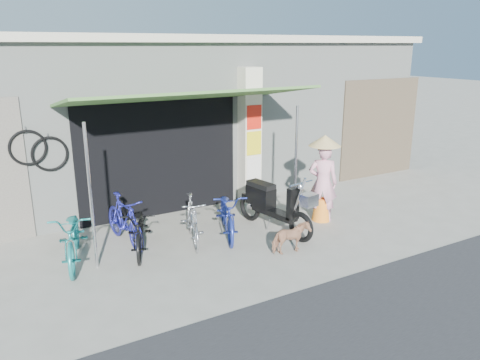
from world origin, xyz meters
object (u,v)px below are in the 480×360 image
bike_silver (192,220)px  nun (323,179)px  bike_black (140,229)px  bike_navy (227,213)px  street_dog (291,238)px  moped (272,205)px  bike_blue (125,220)px  bike_teal (74,236)px

bike_silver → nun: (2.75, -0.25, 0.44)m
bike_black → bike_navy: bike_navy is taller
bike_navy → street_dog: bike_navy is taller
bike_navy → street_dog: bearing=-44.0°
bike_black → moped: (2.52, -0.29, 0.10)m
bike_blue → bike_black: (0.14, -0.45, -0.04)m
bike_teal → moped: 3.61m
bike_black → street_dog: bike_black is taller
bike_teal → street_dog: 3.60m
bike_black → bike_silver: (0.93, -0.09, 0.02)m
moped → nun: (1.17, -0.06, 0.36)m
nun → bike_black: bearing=36.2°
bike_silver → bike_black: bearing=-169.2°
bike_black → moped: size_ratio=0.79×
bike_navy → nun: 2.10m
bike_blue → moped: size_ratio=0.77×
bike_teal → bike_black: 1.08m
bike_blue → moped: bearing=-22.5°
bike_teal → bike_black: (1.07, -0.11, -0.06)m
moped → bike_silver: bearing=162.7°
bike_teal → bike_silver: bearing=7.8°
bike_silver → street_dog: 1.79m
bike_teal → nun: 4.79m
bike_black → moped: 2.54m
bike_navy → street_dog: size_ratio=2.59×
bike_black → street_dog: size_ratio=2.38×
moped → street_dog: bearing=-116.4°
bike_teal → street_dog: bearing=-10.0°
bike_navy → nun: size_ratio=0.96×
bike_teal → bike_blue: size_ratio=1.17×
bike_black → bike_navy: bearing=16.3°
bike_teal → nun: (4.76, -0.46, 0.41)m
bike_teal → bike_black: bike_teal is taller
bike_blue → bike_black: bike_blue is taller
bike_navy → moped: (0.87, -0.19, 0.06)m
bike_teal → bike_black: bearing=7.7°
bike_navy → moped: 0.90m
bike_teal → bike_blue: bearing=33.5°
bike_teal → bike_silver: bike_teal is taller
bike_teal → street_dog: bike_teal is taller
bike_teal → bike_silver: (2.00, -0.21, -0.03)m
bike_blue → bike_navy: (1.78, -0.55, -0.01)m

